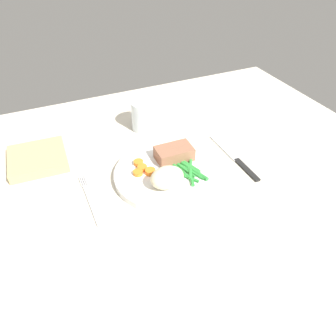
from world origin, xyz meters
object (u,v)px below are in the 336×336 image
Objects in this scene: water_glass at (146,117)px; fork at (90,199)px; meat_portion at (174,153)px; dinner_plate at (168,174)px; napkin at (38,159)px; knife at (235,158)px.

fork is at bearing -133.81° from water_glass.
meat_portion is at bearing -89.60° from water_glass.
fork is (-18.37, -0.26, -0.60)cm from dinner_plate.
fork is 19.96cm from napkin.
dinner_plate is 5.65cm from meat_portion.
dinner_plate reaches higher than fork.
napkin is (-44.64, 18.17, 0.99)cm from knife.
knife is 48.21cm from napkin.
napkin reaches higher than knife.
water_glass reaches higher than meat_portion.
fork is 1.24× the size of napkin.
water_glass is at bearing 45.52° from fork.
dinner_plate is 32.08cm from napkin.
knife is (36.38, -0.03, -0.00)cm from fork.
knife is at bearing -22.15° from napkin.
dinner_plate is 18.03cm from knife.
napkin reaches higher than fork.
meat_portion is 0.65× the size of napkin.
fork is at bearing -65.52° from napkin.
napkin reaches higher than dinner_plate.
dinner_plate is 22.63cm from water_glass.
meat_portion reaches higher than fork.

